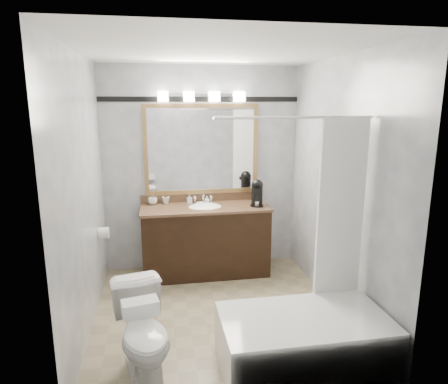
{
  "coord_description": "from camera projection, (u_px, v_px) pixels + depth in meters",
  "views": [
    {
      "loc": [
        -0.56,
        -3.56,
        2.07
      ],
      "look_at": [
        0.11,
        0.35,
        1.17
      ],
      "focal_mm": 32.0,
      "sensor_mm": 36.0,
      "label": 1
    }
  ],
  "objects": [
    {
      "name": "cup_right",
      "position": [
        166.0,
        200.0,
        4.89
      ],
      "size": [
        0.11,
        0.11,
        0.09
      ],
      "primitive_type": "imported",
      "rotation": [
        0.0,
        0.0,
        0.17
      ],
      "color": "white",
      "rests_on": "vanity"
    },
    {
      "name": "soap_bottle_a",
      "position": [
        189.0,
        199.0,
        4.88
      ],
      "size": [
        0.06,
        0.06,
        0.12
      ],
      "primitive_type": "imported",
      "rotation": [
        0.0,
        0.0,
        0.21
      ],
      "color": "white",
      "rests_on": "vanity"
    },
    {
      "name": "cup_left",
      "position": [
        153.0,
        201.0,
        4.85
      ],
      "size": [
        0.13,
        0.13,
        0.09
      ],
      "primitive_type": "imported",
      "rotation": [
        0.0,
        0.0,
        -0.26
      ],
      "color": "white",
      "rests_on": "vanity"
    },
    {
      "name": "tissue_box",
      "position": [
        140.0,
        307.0,
        2.61
      ],
      "size": [
        0.26,
        0.17,
        0.1
      ],
      "primitive_type": "cube",
      "rotation": [
        0.0,
        0.0,
        0.2
      ],
      "color": "white",
      "rests_on": "toilet"
    },
    {
      "name": "tp_roll",
      "position": [
        104.0,
        233.0,
        4.27
      ],
      "size": [
        0.11,
        0.12,
        0.12
      ],
      "primitive_type": "cylinder",
      "rotation": [
        0.0,
        1.57,
        0.0
      ],
      "color": "white",
      "rests_on": "room"
    },
    {
      "name": "soap_bottle_b",
      "position": [
        207.0,
        199.0,
        4.93
      ],
      "size": [
        0.08,
        0.08,
        0.08
      ],
      "primitive_type": "imported",
      "rotation": [
        0.0,
        0.0,
        0.31
      ],
      "color": "white",
      "rests_on": "vanity"
    },
    {
      "name": "toilet",
      "position": [
        144.0,
        334.0,
        3.02
      ],
      "size": [
        0.54,
        0.76,
        0.71
      ],
      "primitive_type": "imported",
      "rotation": [
        0.0,
        0.0,
        0.22
      ],
      "color": "white",
      "rests_on": "ground"
    },
    {
      "name": "soap_bar",
      "position": [
        200.0,
        203.0,
        4.86
      ],
      "size": [
        0.09,
        0.07,
        0.03
      ],
      "primitive_type": "cube",
      "rotation": [
        0.0,
        0.0,
        0.19
      ],
      "color": "beige",
      "rests_on": "vanity"
    },
    {
      "name": "room",
      "position": [
        218.0,
        192.0,
        3.7
      ],
      "size": [
        2.42,
        2.62,
        2.52
      ],
      "color": "gray",
      "rests_on": "ground"
    },
    {
      "name": "bathtub",
      "position": [
        306.0,
        335.0,
        3.14
      ],
      "size": [
        1.3,
        0.75,
        1.96
      ],
      "color": "white",
      "rests_on": "ground"
    },
    {
      "name": "vanity",
      "position": [
        205.0,
        239.0,
        4.85
      ],
      "size": [
        1.53,
        0.58,
        0.97
      ],
      "color": "black",
      "rests_on": "ground"
    },
    {
      "name": "accent_stripe",
      "position": [
        201.0,
        99.0,
        4.75
      ],
      "size": [
        2.4,
        0.01,
        0.06
      ],
      "primitive_type": "cube",
      "color": "black",
      "rests_on": "room"
    },
    {
      "name": "coffee_maker",
      "position": [
        257.0,
        192.0,
        4.78
      ],
      "size": [
        0.16,
        0.2,
        0.31
      ],
      "rotation": [
        0.0,
        0.0,
        -0.23
      ],
      "color": "black",
      "rests_on": "vanity"
    },
    {
      "name": "vanity_light_bar",
      "position": [
        202.0,
        96.0,
        4.68
      ],
      "size": [
        1.02,
        0.14,
        0.12
      ],
      "color": "silver",
      "rests_on": "room"
    },
    {
      "name": "mirror",
      "position": [
        202.0,
        150.0,
        4.87
      ],
      "size": [
        1.4,
        0.04,
        1.1
      ],
      "color": "#AE854E",
      "rests_on": "room"
    }
  ]
}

